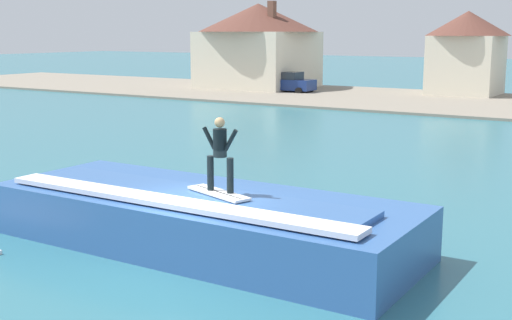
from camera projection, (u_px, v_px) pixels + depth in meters
The scene contains 7 objects.
ground_plane at pixel (191, 262), 15.56m from camera, with size 260.00×260.00×0.00m, color #2E6A77.
wave_crest at pixel (201, 219), 16.65m from camera, with size 10.74×3.97×1.46m.
surfboard at pixel (218, 193), 15.89m from camera, with size 1.96×1.07×0.06m.
surfer at pixel (220, 150), 15.73m from camera, with size 0.98×0.32×1.75m.
car_near_shore at pixel (290, 82), 58.33m from camera, with size 4.05×2.24×1.86m.
house_with_chimney at pixel (258, 42), 62.48m from camera, with size 11.08×11.08×7.91m.
house_small_cottage at pixel (467, 49), 55.29m from camera, with size 6.79×6.79×6.89m.
Camera 1 is at (9.12, -11.82, 5.19)m, focal length 47.66 mm.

